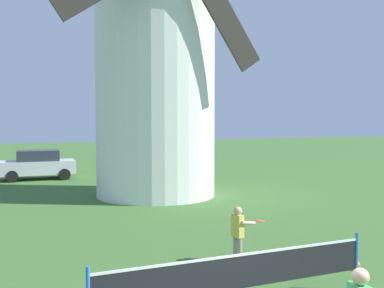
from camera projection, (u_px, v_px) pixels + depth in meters
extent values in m
cylinder|color=white|center=(156.00, 71.00, 19.16)|extent=(4.93, 4.93, 10.46)
cylinder|color=blue|center=(356.00, 261.00, 8.64)|extent=(0.06, 0.06, 1.10)
cube|color=black|center=(240.00, 272.00, 7.64)|extent=(4.97, 0.01, 0.55)
cube|color=white|center=(240.00, 255.00, 7.62)|extent=(4.97, 0.02, 0.04)
sphere|color=#DBB28E|center=(360.00, 277.00, 5.59)|extent=(0.21, 0.21, 0.21)
cylinder|color=#9E937F|center=(236.00, 249.00, 10.42)|extent=(0.11, 0.11, 0.57)
cylinder|color=#9E937F|center=(240.00, 250.00, 10.30)|extent=(0.11, 0.11, 0.57)
cube|color=#E5CC4C|center=(238.00, 226.00, 10.33)|extent=(0.20, 0.30, 0.51)
sphere|color=#DBB28E|center=(238.00, 211.00, 10.31)|extent=(0.19, 0.19, 0.19)
cylinder|color=#DBB28E|center=(233.00, 225.00, 10.48)|extent=(0.08, 0.08, 0.38)
cylinder|color=#DBB28E|center=(248.00, 223.00, 10.29)|extent=(0.40, 0.16, 0.15)
cylinder|color=#D84C33|center=(253.00, 222.00, 10.38)|extent=(0.22, 0.07, 0.04)
ellipsoid|color=#D84C33|center=(260.00, 221.00, 10.50)|extent=(0.22, 0.27, 0.03)
sphere|color=orange|center=(355.00, 265.00, 9.84)|extent=(0.20, 0.20, 0.20)
cube|color=silver|center=(38.00, 167.00, 24.59)|extent=(3.86, 1.82, 0.70)
cube|color=#2D333D|center=(38.00, 155.00, 24.56)|extent=(2.18, 1.56, 0.56)
cylinder|color=black|center=(61.00, 171.00, 25.88)|extent=(0.61, 0.20, 0.60)
cylinder|color=black|center=(65.00, 174.00, 24.30)|extent=(0.61, 0.20, 0.60)
cylinder|color=black|center=(12.00, 173.00, 24.93)|extent=(0.61, 0.20, 0.60)
cylinder|color=black|center=(12.00, 177.00, 23.35)|extent=(0.61, 0.20, 0.60)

